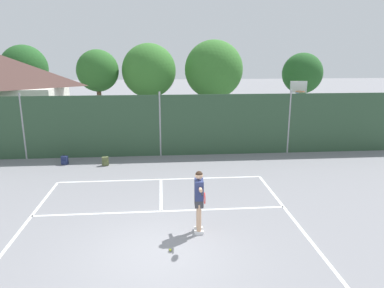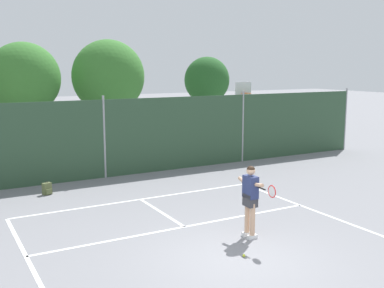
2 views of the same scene
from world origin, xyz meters
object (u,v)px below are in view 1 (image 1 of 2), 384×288
at_px(tennis_player, 199,196).
at_px(tennis_ball, 170,250).
at_px(backpack_olive, 105,161).
at_px(backpack_navy, 65,160).
at_px(basketball_hoop, 297,104).

xyz_separation_m(tennis_player, tennis_ball, (-0.85, -0.93, -1.08)).
bearing_deg(tennis_player, backpack_olive, 118.62).
height_order(tennis_ball, backpack_olive, backpack_olive).
distance_m(backpack_navy, backpack_olive, 1.92).
height_order(backpack_navy, backpack_olive, same).
bearing_deg(backpack_olive, tennis_player, -61.38).
height_order(basketball_hoop, tennis_ball, basketball_hoop).
xyz_separation_m(tennis_player, backpack_olive, (-3.61, 6.62, -0.92)).
distance_m(tennis_ball, backpack_olive, 8.04).
distance_m(tennis_player, backpack_navy, 8.90).
relative_size(tennis_ball, backpack_olive, 0.14).
relative_size(tennis_player, tennis_ball, 28.10).
relative_size(tennis_ball, backpack_navy, 0.14).
xyz_separation_m(tennis_player, backpack_navy, (-5.51, 6.93, -0.92)).
bearing_deg(backpack_navy, tennis_ball, -59.37).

